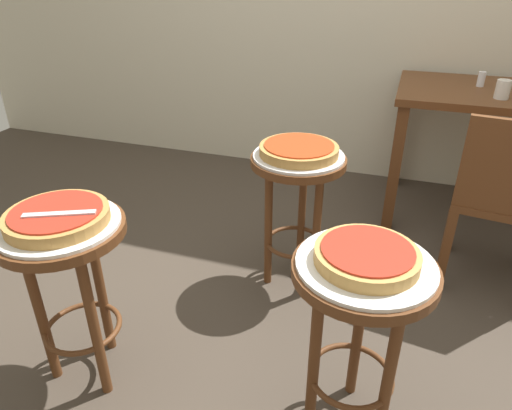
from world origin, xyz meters
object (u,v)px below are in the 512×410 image
Objects in this scene: pizza_middle at (367,256)px; dining_table at (493,112)px; stool_middle at (359,310)px; serving_plate_middle at (366,264)px; serving_plate_leftside at (299,156)px; pizza_server_knife at (59,214)px; pizza_foreground at (57,217)px; cup_near_edge at (503,89)px; condiment_shaker at (481,79)px; stool_foreground at (69,266)px; wooden_chair at (503,198)px; pizza_leftside at (299,150)px; serving_plate_foreground at (59,224)px; stool_leftside at (297,190)px.

pizza_middle is 1.75m from dining_table.
stool_middle is 1.64× the size of serving_plate_middle.
pizza_server_knife is at bearing -124.25° from serving_plate_leftside.
stool_middle is 0.16m from serving_plate_middle.
cup_near_edge is (1.44, 1.59, 0.14)m from pizza_foreground.
pizza_server_knife is at bearing -173.28° from pizza_middle.
condiment_shaker is at bearing 146.24° from dining_table.
wooden_chair is (1.46, 1.05, -0.02)m from stool_foreground.
pizza_server_knife is at bearing -125.84° from condiment_shaker.
pizza_foreground is (0.00, 0.00, 0.19)m from stool_foreground.
condiment_shaker is 2.28m from pizza_server_knife.
pizza_foreground is 0.31× the size of dining_table.
serving_plate_leftside is 1.00m from pizza_server_knife.
serving_plate_middle is 1.59m from cup_near_edge.
stool_middle is at bearing -103.18° from condiment_shaker.
pizza_foreground is 0.82× the size of serving_plate_leftside.
serving_plate_leftside is at bearing 0.00° from pizza_leftside.
serving_plate_middle is at bearing 5.33° from serving_plate_foreground.
condiment_shaker reaches higher than serving_plate_middle.
stool_foreground is 1.64× the size of serving_plate_middle.
serving_plate_foreground is at bearing 0.00° from stool_foreground.
wooden_chair is (0.87, 0.25, -0.02)m from stool_leftside.
stool_middle is 0.62× the size of dining_table.
stool_leftside is (0.59, 0.80, -0.19)m from pizza_foreground.
serving_plate_foreground is at bearing -126.33° from pizza_leftside.
stool_foreground is at bearing -144.32° from wooden_chair.
stool_foreground is 1.01m from serving_plate_leftside.
pizza_server_knife is (-1.33, -1.85, -0.10)m from condiment_shaker.
serving_plate_middle is 0.82m from stool_leftside.
pizza_foreground is at bearing -126.33° from serving_plate_leftside.
pizza_server_knife is at bearing -124.25° from stool_leftside.
pizza_leftside is (-0.37, 0.71, 0.19)m from stool_middle.
dining_table is 0.19m from condiment_shaker.
serving_plate_leftside is at bearing -131.72° from dining_table.
wooden_chair is at bearing 62.32° from pizza_middle.
stool_leftside is at bearing -116.57° from pizza_leftside.
serving_plate_foreground is 1.14× the size of pizza_leftside.
pizza_foreground is 1.01m from stool_leftside.
stool_leftside is at bearing 53.67° from serving_plate_foreground.
condiment_shaker reaches higher than serving_plate_foreground.
serving_plate_foreground is 1.00m from serving_plate_leftside.
wooden_chair is (0.01, -0.72, -0.18)m from dining_table.
condiment_shaker reaches higher than serving_plate_leftside.
serving_plate_middle is (0.96, 0.09, 0.16)m from stool_foreground.
serving_plate_middle is at bearing -106.41° from dining_table.
pizza_leftside reaches higher than serving_plate_leftside.
wooden_chair is at bearing 11.68° from pizza_server_knife.
wooden_chair reaches higher than stool_middle.
stool_middle is at bearing -62.75° from serving_plate_leftside.
pizza_leftside is 1.29m from condiment_shaker.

